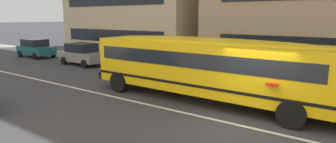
# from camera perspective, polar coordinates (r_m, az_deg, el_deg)

# --- Properties ---
(ground_plane) EXTENTS (400.00, 400.00, 0.00)m
(ground_plane) POSITION_cam_1_polar(r_m,az_deg,el_deg) (10.11, 15.25, -10.54)
(ground_plane) COLOR #38383D
(sidewalk_far) EXTENTS (120.00, 3.00, 0.01)m
(sidewalk_far) POSITION_cam_1_polar(r_m,az_deg,el_deg) (17.46, 24.48, -2.13)
(sidewalk_far) COLOR gray
(sidewalk_far) RESTS_ON ground_plane
(lane_centreline) EXTENTS (110.00, 0.16, 0.01)m
(lane_centreline) POSITION_cam_1_polar(r_m,az_deg,el_deg) (10.11, 15.25, -10.52)
(lane_centreline) COLOR silver
(lane_centreline) RESTS_ON ground_plane
(school_bus) EXTENTS (12.30, 2.97, 2.75)m
(school_bus) POSITION_cam_1_polar(r_m,az_deg,el_deg) (12.42, 7.89, 1.51)
(school_bus) COLOR yellow
(school_bus) RESTS_ON ground_plane
(parked_car_teal_by_entrance) EXTENTS (3.94, 1.96, 1.64)m
(parked_car_teal_by_entrance) POSITION_cam_1_polar(r_m,az_deg,el_deg) (28.80, -24.70, 4.26)
(parked_car_teal_by_entrance) COLOR #195B66
(parked_car_teal_by_entrance) RESTS_ON ground_plane
(parked_car_grey_by_lamppost) EXTENTS (3.98, 2.03, 1.64)m
(parked_car_grey_by_lamppost) POSITION_cam_1_polar(r_m,az_deg,el_deg) (22.89, -16.54, 3.37)
(parked_car_grey_by_lamppost) COLOR gray
(parked_car_grey_by_lamppost) RESTS_ON ground_plane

